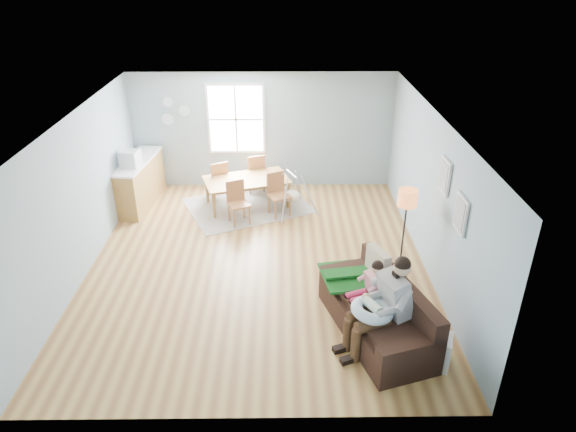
{
  "coord_description": "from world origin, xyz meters",
  "views": [
    {
      "loc": [
        0.46,
        -7.91,
        5.04
      ],
      "look_at": [
        0.54,
        -0.09,
        1.0
      ],
      "focal_mm": 32.0,
      "sensor_mm": 36.0,
      "label": 1
    }
  ],
  "objects_px": {
    "storage_cube": "(434,349)",
    "monitor": "(130,158)",
    "toddler": "(370,283)",
    "chair_se": "(278,191)",
    "dining_table": "(247,193)",
    "counter": "(140,182)",
    "sofa": "(379,314)",
    "chair_nw": "(218,178)",
    "chair_sw": "(237,200)",
    "father": "(384,303)",
    "baby_swing": "(292,195)",
    "chair_ne": "(255,171)",
    "floor_lamp": "(407,205)"
  },
  "relations": [
    {
      "from": "sofa",
      "to": "baby_swing",
      "type": "relative_size",
      "value": 2.02
    },
    {
      "from": "dining_table",
      "to": "chair_ne",
      "type": "distance_m",
      "value": 0.8
    },
    {
      "from": "chair_se",
      "to": "baby_swing",
      "type": "height_order",
      "value": "chair_se"
    },
    {
      "from": "dining_table",
      "to": "father",
      "type": "bearing_deg",
      "value": -82.67
    },
    {
      "from": "dining_table",
      "to": "chair_se",
      "type": "distance_m",
      "value": 0.8
    },
    {
      "from": "storage_cube",
      "to": "monitor",
      "type": "height_order",
      "value": "monitor"
    },
    {
      "from": "toddler",
      "to": "chair_ne",
      "type": "height_order",
      "value": "toddler"
    },
    {
      "from": "chair_ne",
      "to": "counter",
      "type": "bearing_deg",
      "value": -166.59
    },
    {
      "from": "sofa",
      "to": "chair_ne",
      "type": "relative_size",
      "value": 2.53
    },
    {
      "from": "chair_se",
      "to": "toddler",
      "type": "bearing_deg",
      "value": -69.64
    },
    {
      "from": "chair_sw",
      "to": "chair_nw",
      "type": "xyz_separation_m",
      "value": [
        -0.51,
        1.14,
        -0.0
      ]
    },
    {
      "from": "sofa",
      "to": "chair_ne",
      "type": "height_order",
      "value": "chair_ne"
    },
    {
      "from": "monitor",
      "to": "toddler",
      "type": "bearing_deg",
      "value": -41.16
    },
    {
      "from": "sofa",
      "to": "chair_sw",
      "type": "distance_m",
      "value": 4.22
    },
    {
      "from": "sofa",
      "to": "counter",
      "type": "relative_size",
      "value": 1.23
    },
    {
      "from": "chair_sw",
      "to": "father",
      "type": "bearing_deg",
      "value": -59.03
    },
    {
      "from": "sofa",
      "to": "toddler",
      "type": "xyz_separation_m",
      "value": [
        -0.14,
        0.17,
        0.43
      ]
    },
    {
      "from": "dining_table",
      "to": "counter",
      "type": "distance_m",
      "value": 2.39
    },
    {
      "from": "chair_ne",
      "to": "father",
      "type": "bearing_deg",
      "value": -69.51
    },
    {
      "from": "father",
      "to": "monitor",
      "type": "distance_m",
      "value": 6.35
    },
    {
      "from": "chair_se",
      "to": "monitor",
      "type": "height_order",
      "value": "monitor"
    },
    {
      "from": "sofa",
      "to": "dining_table",
      "type": "relative_size",
      "value": 1.3
    },
    {
      "from": "toddler",
      "to": "dining_table",
      "type": "xyz_separation_m",
      "value": [
        -2.05,
        4.09,
        -0.42
      ]
    },
    {
      "from": "toddler",
      "to": "storage_cube",
      "type": "distance_m",
      "value": 1.25
    },
    {
      "from": "dining_table",
      "to": "floor_lamp",
      "type": "bearing_deg",
      "value": -61.16
    },
    {
      "from": "sofa",
      "to": "chair_ne",
      "type": "xyz_separation_m",
      "value": [
        -2.04,
        5.02,
        0.22
      ]
    },
    {
      "from": "sofa",
      "to": "chair_nw",
      "type": "relative_size",
      "value": 2.59
    },
    {
      "from": "father",
      "to": "toddler",
      "type": "height_order",
      "value": "father"
    },
    {
      "from": "chair_ne",
      "to": "monitor",
      "type": "bearing_deg",
      "value": -159.51
    },
    {
      "from": "storage_cube",
      "to": "chair_se",
      "type": "distance_m",
      "value": 5.04
    },
    {
      "from": "chair_nw",
      "to": "chair_ne",
      "type": "distance_m",
      "value": 0.9
    },
    {
      "from": "storage_cube",
      "to": "monitor",
      "type": "bearing_deg",
      "value": 137.87
    },
    {
      "from": "father",
      "to": "chair_ne",
      "type": "height_order",
      "value": "father"
    },
    {
      "from": "storage_cube",
      "to": "chair_se",
      "type": "bearing_deg",
      "value": 115.35
    },
    {
      "from": "toddler",
      "to": "monitor",
      "type": "height_order",
      "value": "monitor"
    },
    {
      "from": "counter",
      "to": "father",
      "type": "bearing_deg",
      "value": -46.38
    },
    {
      "from": "chair_nw",
      "to": "counter",
      "type": "height_order",
      "value": "counter"
    },
    {
      "from": "toddler",
      "to": "floor_lamp",
      "type": "height_order",
      "value": "floor_lamp"
    },
    {
      "from": "baby_swing",
      "to": "chair_ne",
      "type": "bearing_deg",
      "value": 127.74
    },
    {
      "from": "dining_table",
      "to": "chair_ne",
      "type": "xyz_separation_m",
      "value": [
        0.15,
        0.75,
        0.21
      ]
    },
    {
      "from": "toddler",
      "to": "dining_table",
      "type": "bearing_deg",
      "value": 116.58
    },
    {
      "from": "toddler",
      "to": "monitor",
      "type": "bearing_deg",
      "value": 138.84
    },
    {
      "from": "chair_nw",
      "to": "baby_swing",
      "type": "relative_size",
      "value": 0.78
    },
    {
      "from": "father",
      "to": "floor_lamp",
      "type": "xyz_separation_m",
      "value": [
        0.68,
        1.92,
        0.54
      ]
    },
    {
      "from": "dining_table",
      "to": "chair_ne",
      "type": "relative_size",
      "value": 1.94
    },
    {
      "from": "monitor",
      "to": "counter",
      "type": "bearing_deg",
      "value": 85.85
    },
    {
      "from": "father",
      "to": "chair_nw",
      "type": "height_order",
      "value": "father"
    },
    {
      "from": "sofa",
      "to": "chair_ne",
      "type": "bearing_deg",
      "value": 112.08
    },
    {
      "from": "floor_lamp",
      "to": "chair_sw",
      "type": "height_order",
      "value": "floor_lamp"
    },
    {
      "from": "chair_sw",
      "to": "monitor",
      "type": "relative_size",
      "value": 2.19
    }
  ]
}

